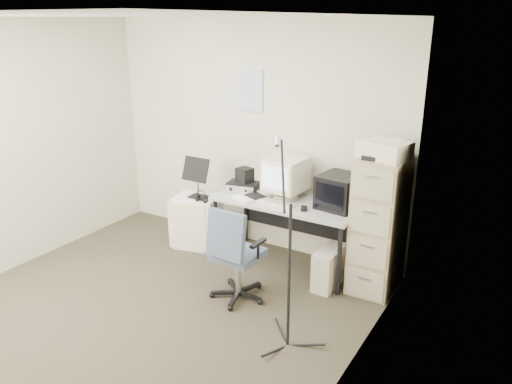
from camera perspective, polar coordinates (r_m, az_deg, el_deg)
The scene contains 23 objects.
floor at distance 4.69m, azimuth -12.15°, elevation -13.27°, with size 3.60×3.60×0.01m, color #342F22.
ceiling at distance 3.98m, azimuth -14.78°, elevation 18.92°, with size 3.60×3.60×0.01m, color white.
wall_back at distance 5.54m, azimuth -0.35°, elevation 6.37°, with size 3.60×0.02×2.50m, color beige.
wall_left at distance 5.54m, azimuth -26.94°, elevation 4.27°, with size 0.02×3.60×2.50m, color beige.
wall_right at distance 3.23m, azimuth 10.39°, elevation -3.43°, with size 0.02×3.60×2.50m, color beige.
wall_calendar at distance 5.46m, azimuth -0.61°, elevation 11.49°, with size 0.30×0.02×0.44m, color white.
filing_cabinet at distance 4.83m, azimuth 13.88°, elevation -3.66°, with size 0.40×0.60×1.30m, color #987F62.
printer at distance 4.57m, azimuth 14.46°, elevation 4.69°, with size 0.43×0.29×0.16m, color beige.
desk at distance 5.24m, azimuth 3.58°, elevation -4.67°, with size 1.50×0.70×0.73m, color #ADADA4.
crt_monitor at distance 5.13m, azimuth 3.44°, elevation 1.66°, with size 0.38×0.40×0.42m, color beige.
crt_tv at distance 4.90m, azimuth 9.52°, elevation 0.06°, with size 0.36×0.38×0.33m, color black.
desk_speaker at distance 5.03m, azimuth 7.18°, elevation -0.35°, with size 0.09×0.09×0.16m, color beige.
keyboard at distance 4.98m, azimuth 2.20°, elevation -1.27°, with size 0.40×0.14×0.02m, color beige.
mouse at distance 4.84m, azimuth 5.51°, elevation -1.90°, with size 0.06×0.10×0.03m, color black.
radio_receiver at distance 5.35m, azimuth -1.48°, elevation 0.61°, with size 0.33×0.23×0.09m, color black.
radio_speaker at distance 5.33m, azimuth -1.30°, elevation 1.95°, with size 0.15×0.14×0.15m, color black.
papers at distance 5.15m, azimuth -0.46°, elevation -0.53°, with size 0.24×0.33×0.02m, color white.
pc_tower at distance 4.94m, azimuth 8.32°, elevation -8.59°, with size 0.19×0.42×0.39m, color beige.
office_chair at distance 4.59m, azimuth -2.09°, elevation -6.93°, with size 0.53×0.53×0.92m, color #455164.
side_cart at distance 5.73m, azimuth -6.64°, elevation -3.31°, with size 0.48×0.39×0.60m, color white.
music_stand at distance 5.51m, azimuth -6.68°, elevation 1.69°, with size 0.32×0.17×0.47m, color black.
headphones at distance 5.43m, azimuth -6.23°, elevation -0.68°, with size 0.14×0.14×0.02m, color black.
mic_stand at distance 3.79m, azimuth 3.87°, elevation -7.28°, with size 0.02×0.02×1.58m, color black.
Camera 1 is at (2.81, -2.82, 2.47)m, focal length 35.00 mm.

